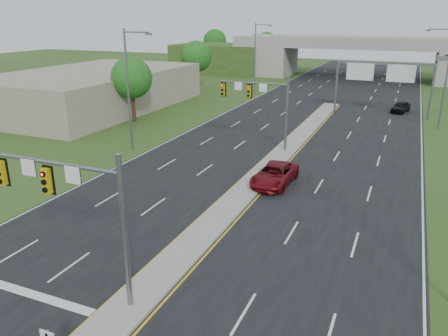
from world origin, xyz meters
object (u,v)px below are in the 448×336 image
at_px(sign_gantry, 383,74).
at_px(car_far_a, 275,175).
at_px(overpass, 359,61).
at_px(signal_mast_far, 263,100).
at_px(car_far_c, 401,107).
at_px(signal_mast_near, 76,200).

bearing_deg(sign_gantry, car_far_a, -100.38).
bearing_deg(overpass, signal_mast_far, -92.35).
bearing_deg(overpass, car_far_c, -73.80).
bearing_deg(signal_mast_far, sign_gantry, 65.89).
xyz_separation_m(signal_mast_far, sign_gantry, (8.95, 19.99, 0.51)).
height_order(sign_gantry, overpass, overpass).
distance_m(overpass, car_far_a, 63.45).
distance_m(signal_mast_near, car_far_a, 17.57).
bearing_deg(overpass, signal_mast_near, -91.62).
height_order(signal_mast_far, overpass, overpass).
xyz_separation_m(sign_gantry, car_far_a, (-5.18, -28.29, -4.47)).
bearing_deg(signal_mast_near, sign_gantry, 78.75).
distance_m(signal_mast_near, sign_gantry, 45.88).
relative_size(signal_mast_near, sign_gantry, 0.60).
xyz_separation_m(signal_mast_far, car_far_c, (11.50, 23.28, -4.00)).
bearing_deg(signal_mast_far, car_far_c, 63.70).
height_order(sign_gantry, car_far_a, sign_gantry).
relative_size(signal_mast_near, car_far_c, 1.70).
bearing_deg(signal_mast_near, car_far_c, 76.60).
bearing_deg(car_far_c, car_far_a, -89.19).
bearing_deg(overpass, sign_gantry, -79.21).
bearing_deg(car_far_a, signal_mast_near, -100.58).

